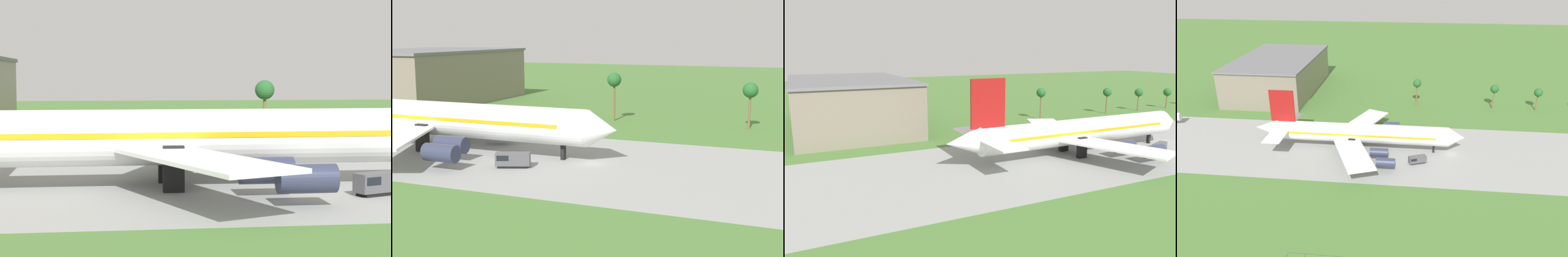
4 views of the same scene
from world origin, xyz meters
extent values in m
cylinder|color=white|center=(-30.49, 0.77, 5.95)|extent=(58.90, 6.57, 6.57)
cube|color=#EFA314|center=(-30.49, 0.77, 6.44)|extent=(50.07, 6.70, 0.66)
cube|color=white|center=(-31.65, -11.76, 4.80)|extent=(17.31, 26.44, 0.44)
cube|color=white|center=(-31.65, 13.31, 4.80)|extent=(17.31, 26.44, 0.44)
cylinder|color=#2D334C|center=(-23.77, -7.11, 2.92)|extent=(5.91, 2.95, 2.95)
cylinder|color=#2D334C|center=(-21.12, -13.67, 2.92)|extent=(5.91, 2.95, 2.95)
cylinder|color=#2D334C|center=(-23.77, 8.65, 2.92)|extent=(5.91, 2.95, 2.95)
cylinder|color=#2D334C|center=(-21.12, 15.22, 2.92)|extent=(5.91, 2.95, 2.95)
cube|color=black|center=(-33.43, -2.84, 2.65)|extent=(2.40, 1.20, 5.29)
cube|color=black|center=(-33.43, 4.38, 2.65)|extent=(2.40, 1.20, 5.29)
cube|color=black|center=(-11.21, -7.55, 0.20)|extent=(5.20, 3.47, 0.40)
cube|color=#4C4C51|center=(-11.21, -7.55, 1.46)|extent=(6.07, 3.97, 2.13)
cube|color=black|center=(-12.68, -8.13, 1.78)|extent=(2.62, 2.64, 0.90)
cylinder|color=brown|center=(-11.97, 46.24, 4.99)|extent=(0.56, 0.56, 9.98)
sphere|color=#235B28|center=(-11.97, 46.24, 10.58)|extent=(3.60, 3.60, 3.60)
camera|label=1|loc=(-40.73, -81.56, 13.10)|focal=65.00mm
camera|label=2|loc=(33.39, -85.19, 22.02)|focal=50.00mm
camera|label=3|loc=(-96.41, -74.69, 26.52)|focal=35.00mm
camera|label=4|loc=(-13.59, -117.22, 60.41)|focal=35.00mm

